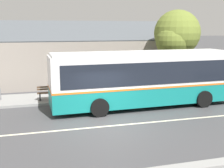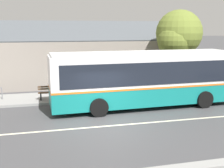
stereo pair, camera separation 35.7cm
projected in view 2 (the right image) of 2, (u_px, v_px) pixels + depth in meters
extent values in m
plane|color=#424244|center=(108.00, 126.00, 13.45)|extent=(300.00, 300.00, 0.00)
cube|color=gray|center=(89.00, 96.00, 19.15)|extent=(60.00, 3.00, 0.15)
cube|color=beige|center=(108.00, 126.00, 13.45)|extent=(60.00, 0.16, 0.01)
cube|color=gray|center=(56.00, 59.00, 25.99)|extent=(21.76, 10.47, 3.61)
cube|color=#4C5156|center=(57.00, 31.00, 22.98)|extent=(22.36, 5.28, 1.77)
cube|color=#4C5156|center=(54.00, 30.00, 27.97)|extent=(22.36, 5.28, 1.77)
cube|color=black|center=(155.00, 61.00, 22.70)|extent=(1.10, 0.06, 1.30)
cube|color=#4C3323|center=(102.00, 75.00, 21.87)|extent=(1.00, 0.06, 2.10)
cube|color=#147F7A|center=(143.00, 93.00, 16.71)|extent=(10.96, 2.83, 1.03)
cube|color=orange|center=(143.00, 84.00, 16.60)|extent=(10.99, 2.85, 0.10)
cube|color=white|center=(144.00, 69.00, 16.42)|extent=(10.96, 2.83, 1.74)
cube|color=white|center=(144.00, 53.00, 16.24)|extent=(10.74, 2.70, 0.12)
cube|color=black|center=(136.00, 68.00, 17.64)|extent=(10.02, 0.33, 1.24)
cube|color=black|center=(152.00, 74.00, 15.25)|extent=(10.02, 0.33, 1.24)
cube|color=black|center=(224.00, 67.00, 17.87)|extent=(0.11, 2.20, 1.24)
cube|color=black|center=(222.00, 94.00, 18.22)|extent=(0.16, 2.50, 0.28)
cube|color=#197233|center=(115.00, 90.00, 17.56)|extent=(3.05, 0.12, 0.72)
cube|color=black|center=(195.00, 75.00, 18.88)|extent=(0.90, 0.06, 2.52)
cylinder|color=black|center=(183.00, 91.00, 18.83)|extent=(1.01, 0.31, 1.00)
cylinder|color=black|center=(205.00, 99.00, 16.47)|extent=(1.01, 0.31, 1.00)
cylinder|color=black|center=(90.00, 97.00, 17.17)|extent=(1.01, 0.31, 1.00)
cylinder|color=black|center=(99.00, 107.00, 14.81)|extent=(1.01, 0.31, 1.00)
cube|color=brown|center=(51.00, 92.00, 18.00)|extent=(1.61, 0.10, 0.04)
cube|color=brown|center=(51.00, 92.00, 17.87)|extent=(1.61, 0.10, 0.04)
cube|color=brown|center=(51.00, 93.00, 17.73)|extent=(1.61, 0.10, 0.04)
cube|color=brown|center=(51.00, 89.00, 17.55)|extent=(1.61, 0.04, 0.10)
cube|color=brown|center=(51.00, 86.00, 17.52)|extent=(1.61, 0.04, 0.10)
cube|color=black|center=(61.00, 95.00, 18.06)|extent=(0.08, 0.43, 0.45)
cube|color=black|center=(41.00, 96.00, 17.76)|extent=(0.08, 0.43, 0.45)
cube|color=brown|center=(109.00, 89.00, 18.94)|extent=(1.60, 0.10, 0.04)
cube|color=brown|center=(110.00, 89.00, 18.80)|extent=(1.60, 0.10, 0.04)
cube|color=brown|center=(110.00, 90.00, 18.66)|extent=(1.60, 0.10, 0.04)
cube|color=brown|center=(110.00, 86.00, 18.48)|extent=(1.60, 0.04, 0.10)
cube|color=brown|center=(110.00, 83.00, 18.46)|extent=(1.60, 0.04, 0.10)
cube|color=black|center=(119.00, 92.00, 18.99)|extent=(0.08, 0.43, 0.45)
cube|color=black|center=(100.00, 93.00, 18.69)|extent=(0.08, 0.43, 0.45)
cylinder|color=#4C3828|center=(177.00, 69.00, 21.26)|extent=(0.29, 0.29, 3.15)
sphere|color=olive|center=(179.00, 33.00, 20.74)|extent=(3.42, 3.42, 3.42)
sphere|color=olive|center=(174.00, 40.00, 20.35)|extent=(2.51, 2.51, 2.51)
cylinder|color=slate|center=(2.00, 94.00, 17.87)|extent=(0.06, 0.06, 0.75)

